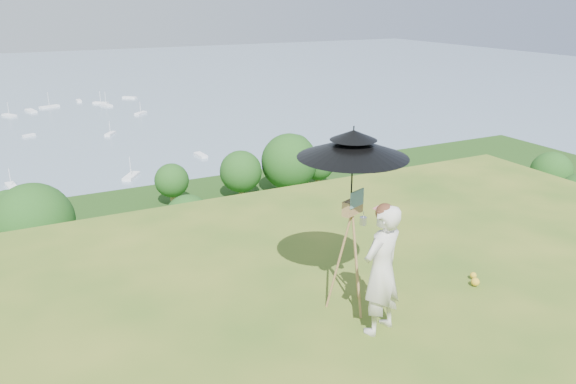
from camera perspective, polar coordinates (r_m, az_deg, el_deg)
shoreline_tier at (r=87.85m, az=-21.55°, el=-9.31°), size 170.00×28.00×8.00m
bay_water at (r=246.16m, az=-25.92°, el=8.37°), size 700.00×700.00×0.00m
slope_trees at (r=42.77m, az=-18.95°, el=-8.14°), size 110.00×50.00×6.00m
harbor_town at (r=85.10m, az=-22.08°, el=-5.45°), size 110.00×22.00×5.00m
wildflowers at (r=6.46m, az=18.62°, el=-17.76°), size 10.00×10.50×0.12m
painter at (r=6.73m, az=9.48°, el=-7.81°), size 0.69×0.56×1.63m
field_easel at (r=7.16m, az=6.40°, el=-5.92°), size 0.81×0.81×1.63m
sun_umbrella at (r=6.80m, az=6.54°, el=2.29°), size 1.75×1.75×1.07m
painter_cap at (r=6.42m, az=9.86°, el=-1.67°), size 0.29×0.31×0.10m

